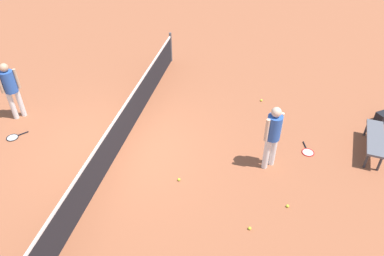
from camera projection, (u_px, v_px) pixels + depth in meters
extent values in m
plane|color=#9E5638|center=(121.00, 148.00, 9.55)|extent=(40.00, 40.00, 0.00)
cylinder|color=#4C4C51|center=(171.00, 47.00, 13.11)|extent=(0.09, 0.09, 1.07)
cube|color=black|center=(118.00, 134.00, 9.28)|extent=(10.00, 0.02, 0.91)
cube|color=white|center=(116.00, 119.00, 8.98)|extent=(10.00, 0.04, 0.06)
cylinder|color=white|center=(266.00, 154.00, 8.73)|extent=(0.20, 0.20, 0.85)
cylinder|color=white|center=(273.00, 150.00, 8.83)|extent=(0.20, 0.20, 0.85)
cylinder|color=#2D59B2|center=(274.00, 128.00, 8.33)|extent=(0.48, 0.48, 0.62)
cylinder|color=beige|center=(267.00, 130.00, 8.23)|extent=(0.13, 0.13, 0.58)
cylinder|color=beige|center=(281.00, 124.00, 8.42)|extent=(0.13, 0.13, 0.58)
sphere|color=beige|center=(276.00, 112.00, 8.08)|extent=(0.33, 0.33, 0.23)
cylinder|color=white|center=(13.00, 106.00, 10.35)|extent=(0.20, 0.20, 0.85)
cylinder|color=white|center=(21.00, 103.00, 10.46)|extent=(0.20, 0.20, 0.85)
cylinder|color=#2D59B2|center=(9.00, 82.00, 9.96)|extent=(0.48, 0.48, 0.62)
cylinder|color=tan|center=(0.00, 83.00, 9.85)|extent=(0.13, 0.13, 0.58)
cylinder|color=tan|center=(17.00, 79.00, 10.05)|extent=(0.13, 0.13, 0.58)
sphere|color=tan|center=(4.00, 68.00, 9.70)|extent=(0.32, 0.32, 0.23)
torus|color=red|center=(308.00, 152.00, 9.40)|extent=(0.39, 0.39, 0.02)
cylinder|color=silver|center=(308.00, 152.00, 9.40)|extent=(0.33, 0.33, 0.00)
cylinder|color=black|center=(305.00, 145.00, 9.62)|extent=(0.28, 0.11, 0.03)
torus|color=black|center=(12.00, 138.00, 9.88)|extent=(0.44, 0.44, 0.02)
cylinder|color=silver|center=(12.00, 138.00, 9.88)|extent=(0.38, 0.38, 0.00)
cylinder|color=black|center=(23.00, 133.00, 10.01)|extent=(0.23, 0.21, 0.03)
sphere|color=#C6E033|center=(288.00, 206.00, 7.97)|extent=(0.07, 0.07, 0.07)
sphere|color=#C6E033|center=(261.00, 100.00, 11.29)|extent=(0.07, 0.07, 0.07)
sphere|color=#C6E033|center=(179.00, 180.00, 8.60)|extent=(0.07, 0.07, 0.07)
sphere|color=#C6E033|center=(250.00, 228.00, 7.51)|extent=(0.07, 0.07, 0.07)
cube|color=#595960|center=(375.00, 138.00, 9.17)|extent=(1.54, 0.61, 0.06)
cylinder|color=#333338|center=(380.00, 164.00, 8.78)|extent=(0.07, 0.07, 0.42)
cylinder|color=#333338|center=(378.00, 131.00, 9.77)|extent=(0.07, 0.07, 0.42)
cylinder|color=#333338|center=(366.00, 161.00, 8.86)|extent=(0.07, 0.07, 0.42)
cylinder|color=#333338|center=(366.00, 129.00, 9.86)|extent=(0.07, 0.07, 0.42)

